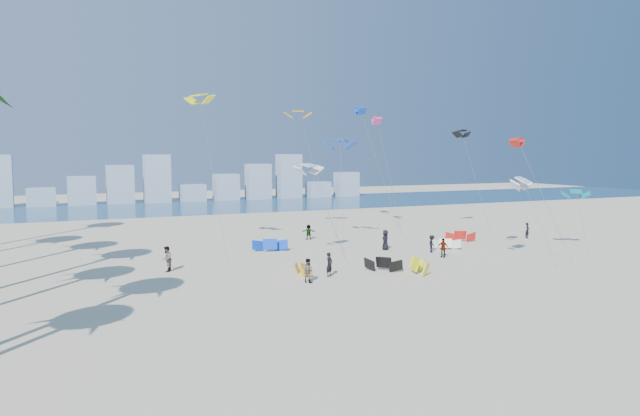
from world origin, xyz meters
name	(u,v)px	position (x,y,z in m)	size (l,w,h in m)	color
ground	(394,323)	(0.00, 0.00, 0.00)	(220.00, 220.00, 0.00)	beige
ocean	(159,207)	(0.00, 72.00, 0.01)	(220.00, 220.00, 0.00)	navy
kitesurfer_near	(329,265)	(1.90, 11.94, 0.86)	(0.63, 0.41, 1.71)	black
kitesurfer_mid	(308,270)	(-0.28, 10.74, 0.83)	(0.80, 0.63, 1.65)	gray
kitesurfers_far	(350,243)	(7.92, 20.51, 0.85)	(37.75, 15.18, 1.89)	black
grounded_kites	(384,252)	(9.26, 16.89, 0.48)	(22.75, 16.23, 1.03)	orange
flying_kites	(377,132)	(13.41, 25.44, 10.75)	(34.04, 31.66, 14.70)	white
distant_skyline	(142,185)	(-1.19, 82.00, 3.09)	(85.00, 3.00, 8.40)	#9EADBF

